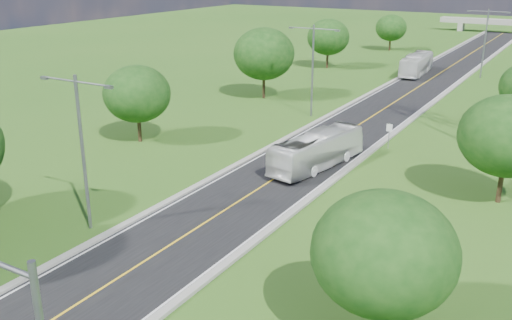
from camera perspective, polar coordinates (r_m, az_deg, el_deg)
The scene contains 18 objects.
ground at distance 75.86m, azimuth 14.58°, elevation 6.17°, with size 260.00×260.00×0.00m, color #2C5A19.
road at distance 81.51m, azimuth 15.82°, elevation 6.96°, with size 8.00×150.00×0.06m, color black.
curb_left at distance 82.66m, azimuth 12.98°, elevation 7.41°, with size 0.50×150.00×0.22m, color gray.
curb_right at distance 80.54m, azimuth 18.74°, elevation 6.58°, with size 0.50×150.00×0.22m, color gray.
signal_mast at distance 22.63m, azimuth -24.27°, elevation -12.95°, with size 8.54×0.33×7.20m.
speed_limit_sign at distance 53.56m, azimuth 13.17°, elevation 2.75°, with size 0.55×0.09×2.40m.
overpass at distance 153.23m, azimuth 23.61°, elevation 12.45°, with size 30.00×3.00×3.20m.
streetlight_near_left at distance 36.62m, azimuth -17.05°, elevation 1.90°, with size 5.90×0.25×10.00m.
streetlight_mid_left at distance 62.96m, azimuth 5.69°, elevation 9.63°, with size 5.90×0.25×10.00m.
streetlight_far_right at distance 90.98m, azimuth 21.96°, elevation 11.31°, with size 5.90×0.25×10.00m.
tree_lb at distance 54.74m, azimuth -11.81°, elevation 6.49°, with size 6.30×6.30×7.33m.
tree_lc at distance 71.51m, azimuth 0.80°, elevation 10.57°, with size 7.56×7.56×8.79m.
tree_ld at distance 93.75m, azimuth 7.24°, elevation 12.10°, with size 6.72×6.72×7.82m.
tree_le at distance 115.28m, azimuth 13.36°, elevation 12.74°, with size 5.88×5.88×6.84m.
tree_ra at distance 25.05m, azimuth 12.68°, elevation -9.07°, with size 6.30×6.30×7.33m.
tree_rb at distance 42.99m, azimuth 23.87°, elevation 2.21°, with size 6.72×6.72×7.82m.
bus_outbound at distance 47.51m, azimuth 6.14°, elevation 0.98°, with size 2.49×10.63×2.96m, color silver.
bus_inbound at distance 90.96m, azimuth 15.75°, elevation 9.21°, with size 2.64×11.29×3.14m, color white.
Camera 1 is at (20.33, -11.24, 16.31)m, focal length 40.00 mm.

